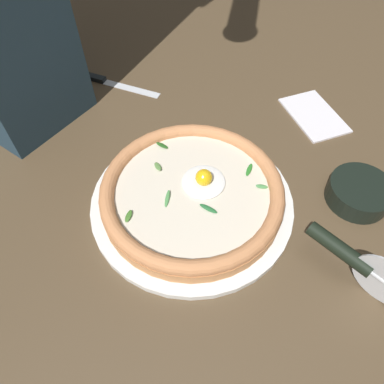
# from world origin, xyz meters

# --- Properties ---
(ground_plane) EXTENTS (2.40, 2.40, 0.03)m
(ground_plane) POSITION_xyz_m (0.00, 0.00, -0.01)
(ground_plane) COLOR brown
(ground_plane) RESTS_ON ground
(pizza_plate) EXTENTS (0.33, 0.33, 0.01)m
(pizza_plate) POSITION_xyz_m (0.03, -0.04, 0.01)
(pizza_plate) COLOR white
(pizza_plate) RESTS_ON ground
(pizza) EXTENTS (0.30, 0.30, 0.05)m
(pizza) POSITION_xyz_m (0.03, -0.04, 0.03)
(pizza) COLOR #CB844E
(pizza) RESTS_ON pizza_plate
(side_bowl) EXTENTS (0.10, 0.10, 0.04)m
(side_bowl) POSITION_xyz_m (-0.09, 0.21, 0.02)
(side_bowl) COLOR black
(side_bowl) RESTS_ON ground
(pizza_cutter) EXTENTS (0.07, 0.15, 0.09)m
(pizza_cutter) POSITION_xyz_m (0.06, 0.22, 0.04)
(pizza_cutter) COLOR silver
(pizza_cutter) RESTS_ON ground
(table_knife) EXTENTS (0.02, 0.23, 0.01)m
(table_knife) POSITION_xyz_m (-0.20, -0.36, 0.00)
(table_knife) COLOR silver
(table_knife) RESTS_ON ground
(folded_napkin) EXTENTS (0.16, 0.16, 0.01)m
(folded_napkin) POSITION_xyz_m (-0.27, 0.11, 0.00)
(folded_napkin) COLOR white
(folded_napkin) RESTS_ON ground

